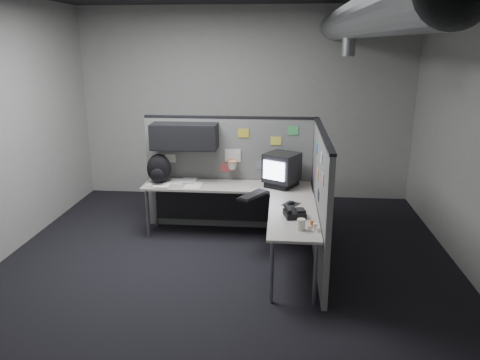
# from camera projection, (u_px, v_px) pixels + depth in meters

# --- Properties ---
(room) EXTENTS (5.62, 5.62, 3.22)m
(room) POSITION_uv_depth(u_px,v_px,m) (276.00, 92.00, 5.04)
(room) COLOR black
(room) RESTS_ON ground
(partition_back) EXTENTS (2.44, 0.42, 1.63)m
(partition_back) POSITION_uv_depth(u_px,v_px,m) (218.00, 161.00, 6.59)
(partition_back) COLOR slate
(partition_back) RESTS_ON ground
(partition_right) EXTENTS (0.07, 2.23, 1.63)m
(partition_right) POSITION_uv_depth(u_px,v_px,m) (320.00, 199.00, 5.56)
(partition_right) COLOR slate
(partition_right) RESTS_ON ground
(desk) EXTENTS (2.31, 2.11, 0.73)m
(desk) POSITION_uv_depth(u_px,v_px,m) (243.00, 200.00, 6.16)
(desk) COLOR #A69F96
(desk) RESTS_ON ground
(monitor) EXTENTS (0.55, 0.55, 0.46)m
(monitor) POSITION_uv_depth(u_px,v_px,m) (282.00, 169.00, 6.29)
(monitor) COLOR black
(monitor) RESTS_ON desk
(keyboard) EXTENTS (0.41, 0.52, 0.04)m
(keyboard) POSITION_uv_depth(u_px,v_px,m) (253.00, 195.00, 5.91)
(keyboard) COLOR black
(keyboard) RESTS_ON desk
(mouse) EXTENTS (0.25, 0.26, 0.04)m
(mouse) POSITION_uv_depth(u_px,v_px,m) (291.00, 203.00, 5.64)
(mouse) COLOR black
(mouse) RESTS_ON desk
(phone) EXTENTS (0.27, 0.28, 0.11)m
(phone) POSITION_uv_depth(u_px,v_px,m) (294.00, 213.00, 5.24)
(phone) COLOR black
(phone) RESTS_ON desk
(bottles) EXTENTS (0.12, 0.15, 0.07)m
(bottles) POSITION_uv_depth(u_px,v_px,m) (313.00, 227.00, 4.88)
(bottles) COLOR silver
(bottles) RESTS_ON desk
(cup) EXTENTS (0.09, 0.09, 0.12)m
(cup) POSITION_uv_depth(u_px,v_px,m) (301.00, 225.00, 4.86)
(cup) COLOR beige
(cup) RESTS_ON desk
(papers) EXTENTS (0.74, 0.55, 0.02)m
(papers) POSITION_uv_depth(u_px,v_px,m) (176.00, 183.00, 6.49)
(papers) COLOR white
(papers) RESTS_ON desk
(backpack) EXTENTS (0.39, 0.37, 0.41)m
(backpack) POSITION_uv_depth(u_px,v_px,m) (159.00, 169.00, 6.44)
(backpack) COLOR black
(backpack) RESTS_ON desk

